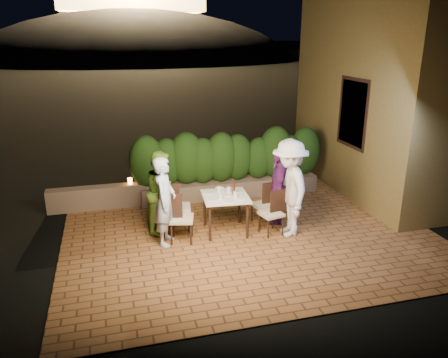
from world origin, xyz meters
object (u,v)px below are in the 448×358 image
object	(u,v)px
dining_table	(225,214)
diner_purple	(279,187)
bowl	(220,189)
chair_right_front	(271,213)
diner_green	(162,192)
chair_left_front	(182,218)
chair_right_back	(263,204)
parapet_lamp	(130,181)
diner_blue	(165,201)
diner_white	(289,188)
beer_bottle	(234,188)
chair_left_back	(179,206)

from	to	relation	value
dining_table	diner_purple	world-z (taller)	diner_purple
bowl	chair_right_front	distance (m)	1.10
chair_right_front	diner_green	bearing A→B (deg)	-32.30
diner_green	chair_left_front	bearing A→B (deg)	-127.23
bowl	chair_right_front	size ratio (longest dim) A/B	0.21
bowl	chair_right_back	bearing A→B (deg)	-8.71
chair_right_front	diner_green	distance (m)	2.12
dining_table	chair_right_front	distance (m)	0.88
dining_table	chair_right_back	world-z (taller)	chair_right_back
diner_green	parapet_lamp	size ratio (longest dim) A/B	11.51
bowl	diner_purple	size ratio (longest dim) A/B	0.12
diner_blue	diner_purple	distance (m)	2.36
chair_right_back	parapet_lamp	bearing A→B (deg)	-44.76
diner_blue	dining_table	bearing A→B (deg)	-61.29
chair_left_front	diner_white	xyz separation A→B (m)	(2.01, -0.22, 0.47)
chair_right_back	diner_green	world-z (taller)	diner_green
beer_bottle	diner_blue	bearing A→B (deg)	-171.17
dining_table	diner_blue	size ratio (longest dim) A/B	0.52
beer_bottle	chair_right_back	distance (m)	0.82
dining_table	parapet_lamp	xyz separation A→B (m)	(-1.69, 1.88, 0.20)
diner_white	chair_left_back	bearing A→B (deg)	-106.91
diner_white	diner_purple	distance (m)	0.59
chair_left_front	dining_table	bearing A→B (deg)	25.31
diner_blue	diner_purple	xyz separation A→B (m)	(2.33, 0.35, -0.06)
chair_right_front	diner_green	world-z (taller)	diner_green
chair_left_back	diner_white	world-z (taller)	diner_white
dining_table	bowl	xyz separation A→B (m)	(-0.03, 0.30, 0.40)
chair_left_back	diner_white	size ratio (longest dim) A/B	0.51
dining_table	beer_bottle	size ratio (longest dim) A/B	3.10
chair_right_front	diner_white	size ratio (longest dim) A/B	0.46
chair_right_back	diner_white	xyz separation A→B (m)	(0.30, -0.56, 0.50)
diner_blue	parapet_lamp	xyz separation A→B (m)	(-0.51, 2.06, -0.25)
bowl	chair_left_back	world-z (taller)	chair_left_back
parapet_lamp	chair_left_front	bearing A→B (deg)	-68.59
beer_bottle	diner_green	xyz separation A→B (m)	(-1.32, 0.35, -0.08)
beer_bottle	diner_white	bearing A→B (deg)	-23.58
dining_table	chair_left_back	world-z (taller)	chair_left_back
diner_white	parapet_lamp	size ratio (longest dim) A/B	13.33
diner_purple	parapet_lamp	bearing A→B (deg)	-99.65
dining_table	diner_blue	distance (m)	1.27
dining_table	bowl	world-z (taller)	bowl
diner_blue	parapet_lamp	distance (m)	2.14
parapet_lamp	chair_right_front	bearing A→B (deg)	-40.97
chair_left_front	diner_purple	bearing A→B (deg)	23.57
chair_left_front	chair_right_back	bearing A→B (deg)	25.37
dining_table	diner_purple	distance (m)	1.23
chair_right_front	diner_purple	distance (m)	0.66
chair_left_front	diner_purple	size ratio (longest dim) A/B	0.61
chair_left_back	parapet_lamp	xyz separation A→B (m)	(-0.84, 1.53, 0.09)
diner_blue	diner_white	world-z (taller)	diner_white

